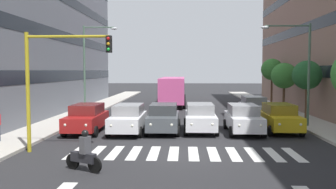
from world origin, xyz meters
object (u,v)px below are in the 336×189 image
object	(u,v)px
street_tree_3	(272,70)
car_4	(128,118)
car_0	(279,118)
street_tree_1	(307,75)
street_lamp_right	(90,61)
street_lamp_left	(300,62)
car_3	(164,118)
car_5	(87,118)
bus_behind_traffic	(173,88)
car_2	(200,117)
traffic_light_gantry	(51,73)
street_tree_2	(284,76)
motorcycle_with_rider	(84,154)
car_row2_0	(254,107)
car_1	(243,118)

from	to	relation	value
street_tree_3	car_4	bearing A→B (deg)	52.14
car_0	street_tree_1	bearing A→B (deg)	-124.68
car_0	street_lamp_right	bearing A→B (deg)	-26.40
car_0	street_lamp_left	bearing A→B (deg)	-135.82
car_3	street_tree_1	xyz separation A→B (m)	(-10.24, -4.98, 2.53)
car_0	car_5	size ratio (longest dim) A/B	1.00
bus_behind_traffic	street_lamp_right	distance (m)	12.01
car_2	bus_behind_traffic	bearing A→B (deg)	-82.31
car_5	car_4	bearing A→B (deg)	178.12
bus_behind_traffic	traffic_light_gantry	xyz separation A→B (m)	(4.78, 22.51, 1.81)
street_tree_2	street_tree_3	size ratio (longest dim) A/B	0.89
bus_behind_traffic	street_tree_1	distance (m)	15.82
street_lamp_right	street_lamp_left	bearing A→B (deg)	161.60
car_0	traffic_light_gantry	xyz separation A→B (m)	(11.89, 6.02, 2.79)
car_4	street_tree_2	world-z (taller)	street_tree_2
motorcycle_with_rider	street_tree_2	distance (m)	22.60
car_4	street_lamp_right	distance (m)	9.50
car_row2_0	street_tree_1	bearing A→B (deg)	153.50
car_1	car_0	bearing A→B (deg)	-166.97
car_0	car_4	xyz separation A→B (m)	(9.21, 0.88, 0.00)
car_1	motorcycle_with_rider	distance (m)	11.19
car_row2_0	bus_behind_traffic	world-z (taller)	bus_behind_traffic
car_2	car_row2_0	size ratio (longest dim) A/B	1.00
street_tree_1	car_5	bearing A→B (deg)	19.65
street_tree_3	car_1	bearing A→B (deg)	70.77
bus_behind_traffic	street_lamp_left	bearing A→B (deg)	120.71
car_2	street_lamp_right	world-z (taller)	street_lamp_right
car_4	street_tree_1	bearing A→B (deg)	-156.36
car_4	street_tree_2	size ratio (longest dim) A/B	1.03
car_5	street_tree_1	xyz separation A→B (m)	(-14.90, -5.32, 2.53)
car_1	car_row2_0	world-z (taller)	same
car_0	car_2	distance (m)	4.86
street_tree_1	street_tree_2	bearing A→B (deg)	-87.31
car_0	street_lamp_right	xyz separation A→B (m)	(13.56, -6.73, 3.68)
car_0	street_tree_2	size ratio (longest dim) A/B	1.03
car_0	street_tree_2	distance (m)	10.35
car_0	car_1	bearing A→B (deg)	13.03
car_3	street_tree_3	xyz separation A→B (m)	(-10.24, -15.46, 2.98)
traffic_light_gantry	car_2	bearing A→B (deg)	-140.23
car_row2_0	bus_behind_traffic	distance (m)	12.30
street_lamp_right	car_5	bearing A→B (deg)	103.40
car_2	street_tree_1	xyz separation A→B (m)	(-7.99, -4.70, 2.53)
traffic_light_gantry	street_lamp_left	size ratio (longest dim) A/B	0.83
car_2	car_3	bearing A→B (deg)	7.10
bus_behind_traffic	street_tree_3	world-z (taller)	street_tree_3
car_row2_0	street_tree_3	distance (m)	9.87
car_row2_0	street_tree_1	world-z (taller)	street_tree_1
traffic_light_gantry	street_tree_1	size ratio (longest dim) A/B	1.26
car_0	car_row2_0	bearing A→B (deg)	-86.82
car_5	street_tree_3	world-z (taller)	street_tree_3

